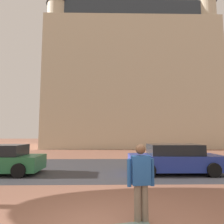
# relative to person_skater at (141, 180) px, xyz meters

# --- Properties ---
(ground_plane) EXTENTS (120.00, 120.00, 0.00)m
(ground_plane) POSITION_rel_person_skater_xyz_m (-0.66, 9.50, -0.96)
(ground_plane) COLOR #93604C
(street_asphalt_strip) EXTENTS (120.00, 7.75, 0.00)m
(street_asphalt_strip) POSITION_rel_person_skater_xyz_m (-0.66, 7.31, -0.96)
(street_asphalt_strip) COLOR #38383D
(street_asphalt_strip) RESTS_ON ground_plane
(landmark_building) EXTENTS (23.63, 14.63, 35.22)m
(landmark_building) POSITION_rel_person_skater_xyz_m (2.80, 27.09, 9.98)
(landmark_building) COLOR beige
(landmark_building) RESTS_ON ground_plane
(person_skater) EXTENTS (0.61, 0.33, 1.73)m
(person_skater) POSITION_rel_person_skater_xyz_m (0.00, 0.00, 0.00)
(person_skater) COLOR #706656
(person_skater) RESTS_ON ground_plane
(car_green) EXTENTS (4.03, 2.01, 1.41)m
(car_green) POSITION_rel_person_skater_xyz_m (-6.03, 5.61, -0.29)
(car_green) COLOR #287042
(car_green) RESTS_ON ground_plane
(car_blue) EXTENTS (4.47, 2.07, 1.42)m
(car_blue) POSITION_rel_person_skater_xyz_m (2.58, 5.61, -0.28)
(car_blue) COLOR #23389E
(car_blue) RESTS_ON ground_plane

